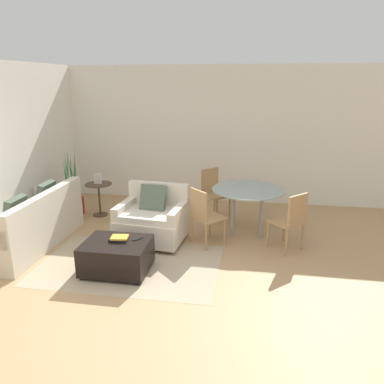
# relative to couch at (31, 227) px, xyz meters

# --- Properties ---
(ground_plane) EXTENTS (20.00, 20.00, 0.00)m
(ground_plane) POSITION_rel_couch_xyz_m (2.20, -1.07, -0.30)
(ground_plane) COLOR tan
(wall_back) EXTENTS (12.00, 0.06, 2.75)m
(wall_back) POSITION_rel_couch_xyz_m (2.20, 2.76, 1.08)
(wall_back) COLOR white
(wall_back) RESTS_ON ground_plane
(wall_left) EXTENTS (0.06, 12.00, 2.75)m
(wall_left) POSITION_rel_couch_xyz_m (-0.55, 0.43, 1.08)
(wall_left) COLOR white
(wall_left) RESTS_ON ground_plane
(area_rug) EXTENTS (2.48, 1.61, 0.01)m
(area_rug) POSITION_rel_couch_xyz_m (1.69, -0.36, -0.30)
(area_rug) COLOR tan
(area_rug) RESTS_ON ground_plane
(couch) EXTENTS (0.85, 2.02, 0.89)m
(couch) POSITION_rel_couch_xyz_m (0.00, 0.00, 0.00)
(couch) COLOR beige
(couch) RESTS_ON ground_plane
(armchair) EXTENTS (1.08, 0.93, 0.90)m
(armchair) POSITION_rel_couch_xyz_m (1.79, 0.48, 0.05)
(armchair) COLOR beige
(armchair) RESTS_ON ground_plane
(ottoman) EXTENTS (0.85, 0.68, 0.42)m
(ottoman) POSITION_rel_couch_xyz_m (1.59, -0.57, -0.07)
(ottoman) COLOR black
(ottoman) RESTS_ON ground_plane
(book_stack) EXTENTS (0.26, 0.21, 0.05)m
(book_stack) POSITION_rel_couch_xyz_m (1.61, -0.50, 0.15)
(book_stack) COLOR black
(book_stack) RESTS_ON ottoman
(tv_remote_primary) EXTENTS (0.12, 0.15, 0.01)m
(tv_remote_primary) POSITION_rel_couch_xyz_m (1.84, -0.43, 0.13)
(tv_remote_primary) COLOR black
(tv_remote_primary) RESTS_ON ottoman
(potted_plant) EXTENTS (0.40, 0.40, 1.29)m
(potted_plant) POSITION_rel_couch_xyz_m (-0.03, 1.46, -0.01)
(potted_plant) COLOR maroon
(potted_plant) RESTS_ON ground_plane
(side_table) EXTENTS (0.50, 0.50, 0.62)m
(side_table) POSITION_rel_couch_xyz_m (0.51, 1.45, 0.14)
(side_table) COLOR #4C3828
(side_table) RESTS_ON ground_plane
(picture_frame) EXTENTS (0.14, 0.07, 0.19)m
(picture_frame) POSITION_rel_couch_xyz_m (0.51, 1.45, 0.41)
(picture_frame) COLOR silver
(picture_frame) RESTS_ON side_table
(dining_table) EXTENTS (1.18, 1.18, 0.74)m
(dining_table) POSITION_rel_couch_xyz_m (3.25, 1.09, 0.37)
(dining_table) COLOR #8C9E99
(dining_table) RESTS_ON ground_plane
(dining_chair_near_left) EXTENTS (0.59, 0.59, 0.90)m
(dining_chair_near_left) POSITION_rel_couch_xyz_m (2.61, 0.45, 0.22)
(dining_chair_near_left) COLOR tan
(dining_chair_near_left) RESTS_ON ground_plane
(dining_chair_near_right) EXTENTS (0.59, 0.59, 0.90)m
(dining_chair_near_right) POSITION_rel_couch_xyz_m (3.90, 0.45, 0.22)
(dining_chair_near_right) COLOR tan
(dining_chair_near_right) RESTS_ON ground_plane
(dining_chair_far_left) EXTENTS (0.59, 0.59, 0.90)m
(dining_chair_far_left) POSITION_rel_couch_xyz_m (2.61, 1.74, 0.22)
(dining_chair_far_left) COLOR tan
(dining_chair_far_left) RESTS_ON ground_plane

